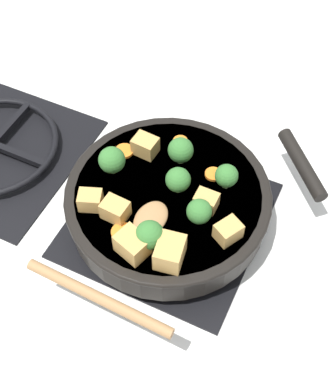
# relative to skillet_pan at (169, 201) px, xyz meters

# --- Properties ---
(ground_plane) EXTENTS (2.40, 2.40, 0.00)m
(ground_plane) POSITION_rel_skillet_pan_xyz_m (-0.00, 0.00, -0.06)
(ground_plane) COLOR silver
(front_burner_grate) EXTENTS (0.31, 0.31, 0.03)m
(front_burner_grate) POSITION_rel_skillet_pan_xyz_m (-0.00, 0.00, -0.05)
(front_burner_grate) COLOR black
(front_burner_grate) RESTS_ON ground_plane
(skillet_pan) EXTENTS (0.39, 0.40, 0.06)m
(skillet_pan) POSITION_rel_skillet_pan_xyz_m (0.00, 0.00, 0.00)
(skillet_pan) COLOR black
(skillet_pan) RESTS_ON front_burner_grate
(wooden_spoon) EXTENTS (0.19, 0.23, 0.02)m
(wooden_spoon) POSITION_rel_skillet_pan_xyz_m (-0.15, 0.01, 0.03)
(wooden_spoon) COLOR #A87A4C
(wooden_spoon) RESTS_ON skillet_pan
(tofu_cube_center_large) EXTENTS (0.05, 0.04, 0.03)m
(tofu_cube_center_large) POSITION_rel_skillet_pan_xyz_m (-0.04, -0.11, 0.04)
(tofu_cube_center_large) COLOR tan
(tofu_cube_center_large) RESTS_ON skillet_pan
(tofu_cube_near_handle) EXTENTS (0.03, 0.04, 0.03)m
(tofu_cube_near_handle) POSITION_rel_skillet_pan_xyz_m (0.06, 0.07, 0.04)
(tofu_cube_near_handle) COLOR tan
(tofu_cube_near_handle) RESTS_ON skillet_pan
(tofu_cube_east_chunk) EXTENTS (0.03, 0.04, 0.03)m
(tofu_cube_east_chunk) POSITION_rel_skillet_pan_xyz_m (0.00, -0.06, 0.04)
(tofu_cube_east_chunk) COLOR tan
(tofu_cube_east_chunk) RESTS_ON skillet_pan
(tofu_cube_west_chunk) EXTENTS (0.05, 0.05, 0.04)m
(tofu_cube_west_chunk) POSITION_rel_skillet_pan_xyz_m (-0.12, 0.01, 0.04)
(tofu_cube_west_chunk) COLOR tan
(tofu_cube_west_chunk) RESTS_ON skillet_pan
(tofu_cube_back_piece) EXTENTS (0.05, 0.05, 0.04)m
(tofu_cube_back_piece) POSITION_rel_skillet_pan_xyz_m (-0.11, -0.05, 0.04)
(tofu_cube_back_piece) COLOR tan
(tofu_cube_back_piece) RESTS_ON skillet_pan
(tofu_cube_front_piece) EXTENTS (0.03, 0.04, 0.03)m
(tofu_cube_front_piece) POSITION_rel_skillet_pan_xyz_m (-0.08, 0.05, 0.04)
(tofu_cube_front_piece) COLOR tan
(tofu_cube_front_piece) RESTS_ON skillet_pan
(tofu_cube_mid_small) EXTENTS (0.04, 0.04, 0.03)m
(tofu_cube_mid_small) POSITION_rel_skillet_pan_xyz_m (-0.08, 0.10, 0.04)
(tofu_cube_mid_small) COLOR tan
(tofu_cube_mid_small) RESTS_ON skillet_pan
(broccoli_floret_near_spoon) EXTENTS (0.04, 0.04, 0.05)m
(broccoli_floret_near_spoon) POSITION_rel_skillet_pan_xyz_m (-0.03, -0.06, 0.05)
(broccoli_floret_near_spoon) COLOR #709956
(broccoli_floret_near_spoon) RESTS_ON skillet_pan
(broccoli_floret_center_top) EXTENTS (0.04, 0.04, 0.05)m
(broccoli_floret_center_top) POSITION_rel_skillet_pan_xyz_m (-0.10, -0.02, 0.05)
(broccoli_floret_center_top) COLOR #709956
(broccoli_floret_center_top) RESTS_ON skillet_pan
(broccoli_floret_east_rim) EXTENTS (0.04, 0.04, 0.05)m
(broccoli_floret_east_rim) POSITION_rel_skillet_pan_xyz_m (0.07, 0.01, 0.05)
(broccoli_floret_east_rim) COLOR #709956
(broccoli_floret_east_rim) RESTS_ON skillet_pan
(broccoli_floret_west_rim) EXTENTS (0.04, 0.04, 0.04)m
(broccoli_floret_west_rim) POSITION_rel_skillet_pan_xyz_m (0.05, -0.08, 0.05)
(broccoli_floret_west_rim) COLOR #709956
(broccoli_floret_west_rim) RESTS_ON skillet_pan
(broccoli_floret_north_edge) EXTENTS (0.04, 0.04, 0.05)m
(broccoli_floret_north_edge) POSITION_rel_skillet_pan_xyz_m (0.01, -0.01, 0.05)
(broccoli_floret_north_edge) COLOR #709956
(broccoli_floret_north_edge) RESTS_ON skillet_pan
(broccoli_floret_south_cluster) EXTENTS (0.04, 0.04, 0.05)m
(broccoli_floret_south_cluster) POSITION_rel_skillet_pan_xyz_m (-0.00, 0.10, 0.05)
(broccoli_floret_south_cluster) COLOR #709956
(broccoli_floret_south_cluster) RESTS_ON skillet_pan
(carrot_slice_orange_thin) EXTENTS (0.03, 0.03, 0.01)m
(carrot_slice_orange_thin) POSITION_rel_skillet_pan_xyz_m (0.06, -0.05, 0.03)
(carrot_slice_orange_thin) COLOR orange
(carrot_slice_orange_thin) RESTS_ON skillet_pan
(carrot_slice_near_center) EXTENTS (0.03, 0.03, 0.01)m
(carrot_slice_near_center) POSITION_rel_skillet_pan_xyz_m (0.04, 0.10, 0.03)
(carrot_slice_near_center) COLOR orange
(carrot_slice_near_center) RESTS_ON skillet_pan
(carrot_slice_edge_slice) EXTENTS (0.03, 0.03, 0.01)m
(carrot_slice_edge_slice) POSITION_rel_skillet_pan_xyz_m (-0.10, 0.03, 0.03)
(carrot_slice_edge_slice) COLOR orange
(carrot_slice_edge_slice) RESTS_ON skillet_pan
(carrot_slice_under_broccoli) EXTENTS (0.03, 0.03, 0.01)m
(carrot_slice_under_broccoli) POSITION_rel_skillet_pan_xyz_m (0.10, 0.03, 0.03)
(carrot_slice_under_broccoli) COLOR orange
(carrot_slice_under_broccoli) RESTS_ON skillet_pan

